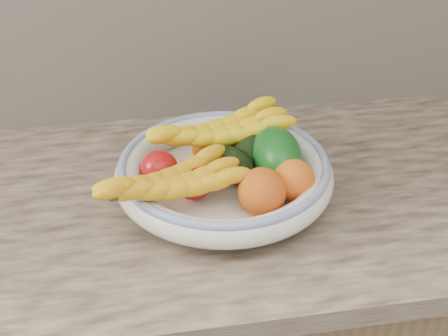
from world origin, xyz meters
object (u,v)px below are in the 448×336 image
(banana_bunch_back, at_px, (219,135))
(green_mango, at_px, (276,155))
(banana_bunch_front, at_px, (170,186))
(fruit_bowl, at_px, (224,173))

(banana_bunch_back, bearing_deg, green_mango, -47.52)
(banana_bunch_front, bearing_deg, green_mango, 0.93)
(fruit_bowl, height_order, green_mango, green_mango)
(banana_bunch_back, bearing_deg, fruit_bowl, -103.91)
(green_mango, bearing_deg, banana_bunch_back, 140.43)
(banana_bunch_front, bearing_deg, banana_bunch_back, 33.73)
(fruit_bowl, distance_m, green_mango, 0.10)
(fruit_bowl, xyz_separation_m, green_mango, (0.09, 0.00, 0.03))
(green_mango, bearing_deg, banana_bunch_front, -163.16)
(fruit_bowl, xyz_separation_m, banana_bunch_back, (0.00, 0.07, 0.04))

